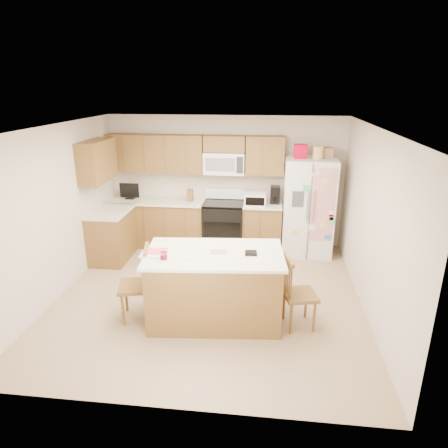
# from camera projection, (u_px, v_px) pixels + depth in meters

# --- Properties ---
(ground) EXTENTS (4.50, 4.50, 0.00)m
(ground) POSITION_uv_depth(u_px,v_px,m) (209.00, 296.00, 6.05)
(ground) COLOR tan
(ground) RESTS_ON ground
(room_shell) EXTENTS (4.60, 4.60, 2.52)m
(room_shell) POSITION_uv_depth(u_px,v_px,m) (208.00, 205.00, 5.58)
(room_shell) COLOR beige
(room_shell) RESTS_ON ground
(cabinetry) EXTENTS (3.36, 1.56, 2.15)m
(cabinetry) POSITION_uv_depth(u_px,v_px,m) (171.00, 203.00, 7.54)
(cabinetry) COLOR brown
(cabinetry) RESTS_ON ground
(stove) EXTENTS (0.76, 0.65, 1.13)m
(stove) POSITION_uv_depth(u_px,v_px,m) (224.00, 224.00, 7.71)
(stove) COLOR black
(stove) RESTS_ON ground
(refrigerator) EXTENTS (0.90, 0.79, 2.04)m
(refrigerator) POSITION_uv_depth(u_px,v_px,m) (308.00, 206.00, 7.33)
(refrigerator) COLOR white
(refrigerator) RESTS_ON ground
(island) EXTENTS (1.87, 1.19, 1.07)m
(island) POSITION_uv_depth(u_px,v_px,m) (215.00, 286.00, 5.32)
(island) COLOR brown
(island) RESTS_ON ground
(windsor_chair_left) EXTENTS (0.51, 0.53, 1.03)m
(windsor_chair_left) POSITION_uv_depth(u_px,v_px,m) (137.00, 285.00, 5.35)
(windsor_chair_left) COLOR brown
(windsor_chair_left) RESTS_ON ground
(windsor_chair_back) EXTENTS (0.47, 0.46, 0.91)m
(windsor_chair_back) POSITION_uv_depth(u_px,v_px,m) (227.00, 270.00, 5.91)
(windsor_chair_back) COLOR brown
(windsor_chair_back) RESTS_ON ground
(windsor_chair_right) EXTENTS (0.49, 0.51, 0.99)m
(windsor_chair_right) POSITION_uv_depth(u_px,v_px,m) (298.00, 294.00, 5.16)
(windsor_chair_right) COLOR brown
(windsor_chair_right) RESTS_ON ground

